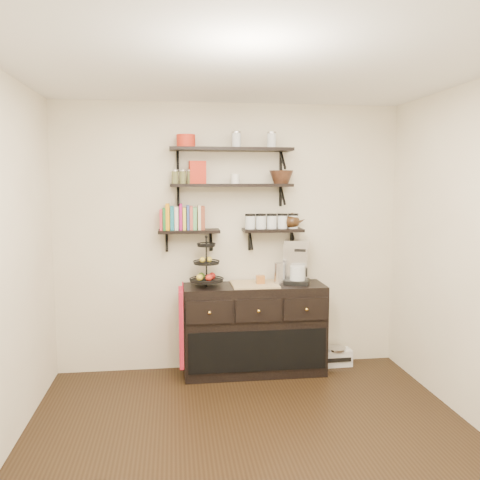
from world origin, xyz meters
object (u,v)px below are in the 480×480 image
fruit_stand (207,270)px  coffee_maker (296,263)px  sideboard (254,329)px  radio (336,357)px

fruit_stand → coffee_maker: size_ratio=1.08×
sideboard → fruit_stand: size_ratio=2.92×
sideboard → radio: size_ratio=4.30×
fruit_stand → coffee_maker: fruit_stand is taller
coffee_maker → radio: (0.45, 0.05, -1.02)m
sideboard → coffee_maker: 0.79m
coffee_maker → radio: size_ratio=1.36×
sideboard → radio: sideboard is taller
radio → coffee_maker: bearing=-174.8°
sideboard → radio: (0.88, 0.08, -0.36)m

